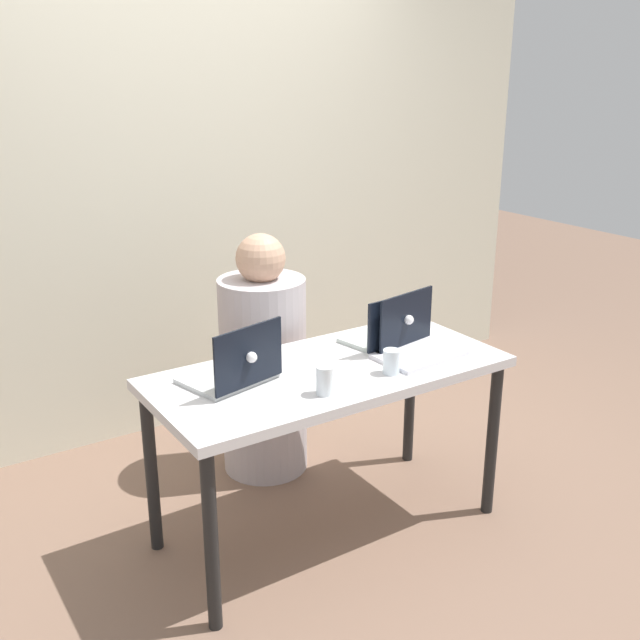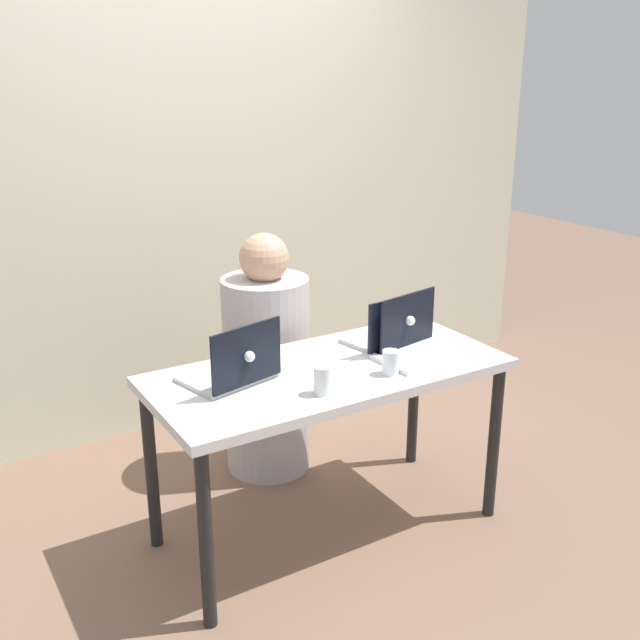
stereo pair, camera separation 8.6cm
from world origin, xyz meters
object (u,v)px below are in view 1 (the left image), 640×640
(laptop_back_left, at_px, (235,370))
(laptop_back_right, at_px, (391,332))
(water_glass_left, at_px, (325,382))
(person_at_center, at_px, (263,368))
(water_glass_right, at_px, (391,363))
(laptop_front_right, at_px, (412,343))

(laptop_back_left, distance_m, laptop_back_right, 0.75)
(water_glass_left, bearing_deg, person_at_center, 76.94)
(water_glass_left, bearing_deg, water_glass_right, 3.61)
(laptop_back_left, relative_size, laptop_back_right, 1.03)
(laptop_back_right, bearing_deg, water_glass_right, 41.60)
(water_glass_left, bearing_deg, laptop_back_left, 131.10)
(person_at_center, height_order, laptop_front_right, person_at_center)
(person_at_center, bearing_deg, laptop_back_left, 38.67)
(laptop_back_left, height_order, laptop_front_right, laptop_back_left)
(person_at_center, relative_size, laptop_back_left, 3.13)
(laptop_front_right, xyz_separation_m, water_glass_right, (-0.20, -0.11, -0.01))
(person_at_center, relative_size, water_glass_left, 10.81)
(laptop_back_left, distance_m, laptop_front_right, 0.76)
(water_glass_right, bearing_deg, person_at_center, 99.59)
(laptop_back_right, bearing_deg, laptop_front_right, 78.29)
(laptop_back_right, relative_size, water_glass_left, 3.35)
(laptop_front_right, relative_size, water_glass_left, 3.38)
(water_glass_right, bearing_deg, laptop_back_right, 52.17)
(person_at_center, height_order, water_glass_right, person_at_center)
(laptop_front_right, bearing_deg, laptop_back_right, 84.40)
(laptop_back_right, relative_size, laptop_front_right, 0.99)
(person_at_center, relative_size, water_glass_right, 12.00)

